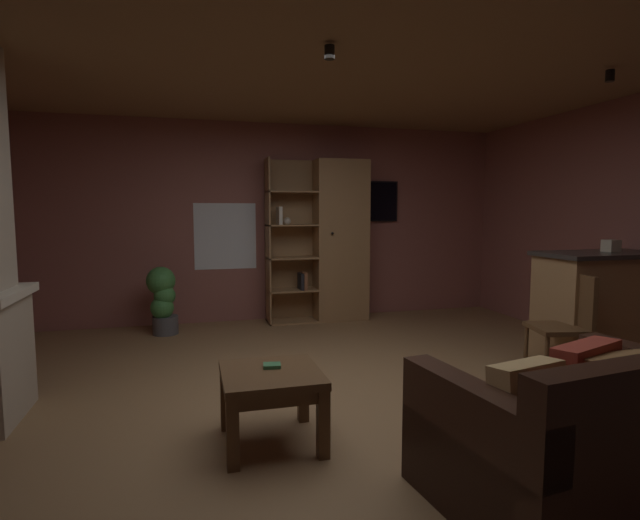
# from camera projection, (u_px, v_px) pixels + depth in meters

# --- Properties ---
(floor) EXTENTS (6.43, 5.99, 0.02)m
(floor) POSITION_uv_depth(u_px,v_px,m) (334.00, 403.00, 3.72)
(floor) COLOR olive
(floor) RESTS_ON ground
(wall_back) EXTENTS (6.55, 0.06, 2.59)m
(wall_back) POSITION_uv_depth(u_px,v_px,m) (269.00, 223.00, 6.49)
(wall_back) COLOR #8E544C
(wall_back) RESTS_ON ground
(ceiling) EXTENTS (6.43, 5.99, 0.02)m
(ceiling) POSITION_uv_depth(u_px,v_px,m) (335.00, 48.00, 3.46)
(ceiling) COLOR #8E6B47
(window_pane_back) EXTENTS (0.79, 0.01, 0.86)m
(window_pane_back) POSITION_uv_depth(u_px,v_px,m) (225.00, 236.00, 6.33)
(window_pane_back) COLOR white
(bookshelf_cabinet) EXTENTS (1.33, 0.41, 2.11)m
(bookshelf_cabinet) POSITION_uv_depth(u_px,v_px,m) (334.00, 241.00, 6.47)
(bookshelf_cabinet) COLOR #997047
(bookshelf_cabinet) RESTS_ON ground
(kitchen_bar_counter) EXTENTS (1.39, 0.62, 1.07)m
(kitchen_bar_counter) POSITION_uv_depth(u_px,v_px,m) (610.00, 308.00, 4.57)
(kitchen_bar_counter) COLOR #997047
(kitchen_bar_counter) RESTS_ON ground
(tissue_box) EXTENTS (0.12, 0.12, 0.11)m
(tissue_box) POSITION_uv_depth(u_px,v_px,m) (611.00, 246.00, 4.52)
(tissue_box) COLOR #BFB299
(tissue_box) RESTS_ON kitchen_bar_counter
(leather_couch) EXTENTS (1.54, 1.12, 0.84)m
(leather_couch) POSITION_uv_depth(u_px,v_px,m) (581.00, 442.00, 2.43)
(leather_couch) COLOR #382116
(leather_couch) RESTS_ON ground
(coffee_table) EXTENTS (0.61, 0.61, 0.46)m
(coffee_table) POSITION_uv_depth(u_px,v_px,m) (271.00, 385.00, 3.03)
(coffee_table) COLOR brown
(coffee_table) RESTS_ON ground
(table_book_0) EXTENTS (0.12, 0.10, 0.02)m
(table_book_0) POSITION_uv_depth(u_px,v_px,m) (272.00, 366.00, 3.09)
(table_book_0) COLOR #387247
(table_book_0) RESTS_ON coffee_table
(dining_chair) EXTENTS (0.50, 0.50, 0.92)m
(dining_chair) POSITION_uv_depth(u_px,v_px,m) (568.00, 320.00, 4.13)
(dining_chair) COLOR brown
(dining_chair) RESTS_ON ground
(potted_floor_plant) EXTENTS (0.35, 0.36, 0.80)m
(potted_floor_plant) POSITION_uv_depth(u_px,v_px,m) (163.00, 298.00, 5.74)
(potted_floor_plant) COLOR #4C4C51
(potted_floor_plant) RESTS_ON ground
(wall_mounted_tv) EXTENTS (0.99, 0.06, 0.55)m
(wall_mounted_tv) POSITION_uv_depth(u_px,v_px,m) (364.00, 201.00, 6.74)
(wall_mounted_tv) COLOR black
(track_light_spot_1) EXTENTS (0.07, 0.07, 0.09)m
(track_light_spot_1) POSITION_uv_depth(u_px,v_px,m) (330.00, 52.00, 3.31)
(track_light_spot_1) COLOR black
(track_light_spot_2) EXTENTS (0.07, 0.07, 0.09)m
(track_light_spot_2) POSITION_uv_depth(u_px,v_px,m) (610.00, 76.00, 3.88)
(track_light_spot_2) COLOR black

